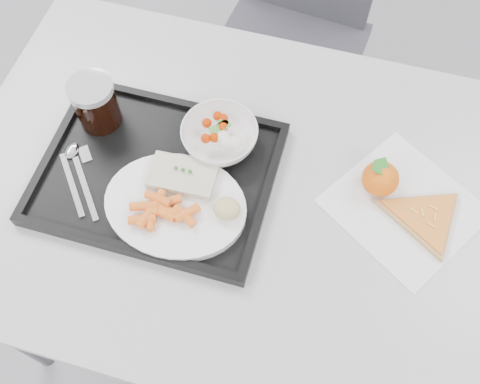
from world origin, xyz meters
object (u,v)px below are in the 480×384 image
Objects in this scene: cola_glass at (95,103)px; tangerine at (380,179)px; tray at (158,174)px; salad_bowl at (220,136)px; dinner_plate at (176,206)px; chair at (294,17)px; table at (254,206)px; pizza_slice at (424,218)px.

tangerine is at bearing 0.42° from cola_glass.
salad_bowl reaches higher than tray.
tray is at bearing -134.67° from salad_bowl.
chair is at bearing 85.05° from dinner_plate.
tray is at bearing -100.15° from chair.
table is 11.11× the size of cola_glass.
salad_bowl is at bearing 140.16° from table.
dinner_plate is (0.06, -0.06, 0.02)m from tray.
salad_bowl is 0.32m from tangerine.
tray reaches higher than pizza_slice.
pizza_slice is at bearing -25.67° from tangerine.
salad_bowl reaches higher than pizza_slice.
tangerine is (0.23, 0.07, 0.10)m from table.
chair is at bearing 79.85° from tray.
cola_glass is (-0.21, 0.15, 0.05)m from dinner_plate.
chair is 11.93× the size of tangerine.
dinner_plate is at bearing -103.04° from salad_bowl.
chair is (-0.06, 0.69, -0.15)m from table.
tangerine is (0.32, -0.01, -0.00)m from salad_bowl.
dinner_plate is at bearing -46.27° from tray.
salad_bowl reaches higher than dinner_plate.
cola_glass is at bearing 150.29° from tray.
dinner_plate is at bearing -166.51° from pizza_slice.
table is at bearing -162.69° from tangerine.
chair reaches higher than tray.
pizza_slice is at bearing 13.49° from dinner_plate.
pizza_slice is (0.67, -0.04, -0.06)m from cola_glass.
cola_glass reaches higher than salad_bowl.
tangerine is at bearing 17.31° from table.
tangerine is at bearing 154.33° from pizza_slice.
cola_glass is 0.67m from pizza_slice.
chair is 3.44× the size of dinner_plate.
tangerine reaches higher than table.
tray is 0.19m from cola_glass.
tangerine is at bearing 23.40° from dinner_plate.
cola_glass reaches higher than pizza_slice.
tray is at bearing -29.71° from cola_glass.
dinner_plate is 2.50× the size of cola_glass.
salad_bowl is at bearing 45.33° from tray.
dinner_plate reaches higher than pizza_slice.
tray is 4.17× the size of cola_glass.
chair reaches higher than table.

